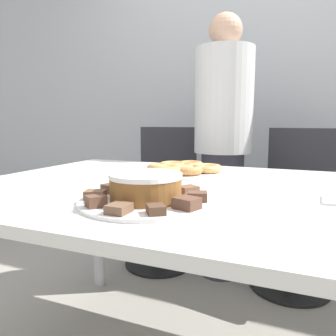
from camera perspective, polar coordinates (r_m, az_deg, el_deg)
name	(u,v)px	position (r m, az deg, el deg)	size (l,w,h in m)	color
wall_back	(256,73)	(2.70, 15.03, 15.65)	(8.00, 0.05, 2.60)	#B2B7BC
table	(181,208)	(1.12, 2.22, -6.99)	(1.47, 1.07, 0.72)	silver
person_standing	(223,143)	(1.96, 9.54, 4.30)	(0.34, 0.34, 1.54)	#383842
office_chair_left	(161,199)	(2.18, -1.17, -5.38)	(0.47, 0.47, 0.90)	black
office_chair_right	(295,212)	(2.00, 21.25, -7.16)	(0.50, 0.50, 0.90)	black
plate_cake	(146,202)	(0.86, -3.89, -5.87)	(0.35, 0.35, 0.01)	white
plate_donuts	(182,173)	(1.33, 2.50, -0.88)	(0.32, 0.32, 0.01)	white
frosted_cake	(146,187)	(0.86, -3.91, -3.23)	(0.19, 0.19, 0.07)	brown
lamington_0	(197,196)	(0.85, 5.14, -4.94)	(0.06, 0.06, 0.02)	brown
lamington_1	(188,190)	(0.93, 3.50, -3.85)	(0.07, 0.07, 0.02)	brown
lamington_2	(166,186)	(0.98, -0.39, -3.23)	(0.04, 0.05, 0.02)	#513828
lamington_3	(138,186)	(0.99, -5.21, -3.06)	(0.07, 0.07, 0.02)	brown
lamington_4	(112,188)	(0.96, -9.69, -3.54)	(0.06, 0.06, 0.02)	#513828
lamington_5	(95,195)	(0.89, -12.54, -4.55)	(0.06, 0.06, 0.02)	brown
lamington_6	(96,201)	(0.81, -12.44, -5.65)	(0.06, 0.06, 0.03)	brown
lamington_7	(119,209)	(0.75, -8.53, -7.00)	(0.05, 0.05, 0.02)	brown
lamington_8	(156,209)	(0.73, -2.12, -7.21)	(0.06, 0.06, 0.02)	#513828
lamington_9	(187,203)	(0.77, 3.29, -6.12)	(0.07, 0.06, 0.03)	brown
donut_0	(182,168)	(1.33, 2.51, 0.02)	(0.12, 0.12, 0.03)	#E5AD66
donut_1	(173,166)	(1.39, 0.89, 0.38)	(0.12, 0.12, 0.03)	tan
donut_2	(162,168)	(1.33, -1.10, -0.01)	(0.12, 0.12, 0.03)	#C68447
donut_3	(168,170)	(1.26, -0.03, -0.34)	(0.12, 0.12, 0.04)	tan
donut_4	(187,170)	(1.28, 3.33, -0.32)	(0.12, 0.12, 0.03)	#C68447
donut_5	(207,168)	(1.34, 6.81, -0.04)	(0.12, 0.12, 0.03)	#E5AD66
donut_6	(190,165)	(1.40, 3.93, 0.48)	(0.11, 0.11, 0.03)	#C68447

